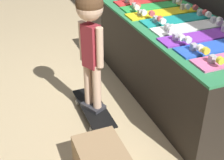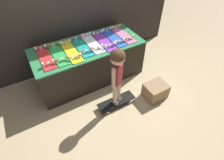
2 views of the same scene
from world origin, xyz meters
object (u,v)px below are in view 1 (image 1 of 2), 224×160
(skateboard_green_on_rack, at_px, (155,5))
(skateboard_purple_on_rack, at_px, (201,35))
(skateboard_blue_on_rack, at_px, (219,45))
(child, at_px, (90,30))
(skateboard_teal_on_rack, at_px, (178,18))
(skateboard_yellow_on_rack, at_px, (162,12))
(skateboard_white_on_rack, at_px, (191,26))
(skateboard_red_on_rack, at_px, (147,0))
(skateboard_on_floor, at_px, (93,109))

(skateboard_green_on_rack, distance_m, skateboard_purple_on_rack, 0.83)
(skateboard_purple_on_rack, relative_size, skateboard_blue_on_rack, 1.00)
(skateboard_purple_on_rack, bearing_deg, skateboard_green_on_rack, 177.84)
(skateboard_purple_on_rack, relative_size, child, 0.68)
(skateboard_teal_on_rack, bearing_deg, skateboard_purple_on_rack, -6.46)
(skateboard_yellow_on_rack, relative_size, skateboard_white_on_rack, 1.00)
(skateboard_yellow_on_rack, height_order, skateboard_white_on_rack, same)
(skateboard_green_on_rack, height_order, skateboard_teal_on_rack, same)
(skateboard_red_on_rack, xyz_separation_m, skateboard_white_on_rack, (0.83, 0.00, 0.00))
(skateboard_blue_on_rack, height_order, skateboard_on_floor, skateboard_blue_on_rack)
(skateboard_teal_on_rack, distance_m, skateboard_white_on_rack, 0.21)
(skateboard_blue_on_rack, bearing_deg, skateboard_red_on_rack, 179.18)
(skateboard_white_on_rack, distance_m, skateboard_blue_on_rack, 0.41)
(skateboard_red_on_rack, height_order, skateboard_on_floor, skateboard_red_on_rack)
(skateboard_yellow_on_rack, height_order, skateboard_purple_on_rack, same)
(child, bearing_deg, skateboard_purple_on_rack, 48.28)
(skateboard_red_on_rack, height_order, skateboard_teal_on_rack, same)
(skateboard_on_floor, bearing_deg, skateboard_purple_on_rack, 74.63)
(child, bearing_deg, skateboard_blue_on_rack, 36.92)
(skateboard_blue_on_rack, height_order, child, child)
(skateboard_green_on_rack, distance_m, child, 1.06)
(skateboard_white_on_rack, height_order, skateboard_purple_on_rack, same)
(skateboard_green_on_rack, relative_size, skateboard_teal_on_rack, 1.00)
(skateboard_yellow_on_rack, distance_m, skateboard_teal_on_rack, 0.21)
(skateboard_green_on_rack, bearing_deg, skateboard_teal_on_rack, 2.16)
(skateboard_green_on_rack, distance_m, skateboard_yellow_on_rack, 0.21)
(skateboard_yellow_on_rack, distance_m, skateboard_purple_on_rack, 0.62)
(skateboard_red_on_rack, bearing_deg, child, -48.19)
(skateboard_green_on_rack, bearing_deg, skateboard_purple_on_rack, -2.16)
(skateboard_red_on_rack, xyz_separation_m, skateboard_green_on_rack, (0.21, -0.01, 0.00))
(skateboard_on_floor, bearing_deg, skateboard_blue_on_rack, 63.27)
(skateboard_yellow_on_rack, bearing_deg, skateboard_purple_on_rack, 0.57)
(skateboard_green_on_rack, xyz_separation_m, skateboard_teal_on_rack, (0.41, 0.02, 0.00))
(skateboard_red_on_rack, relative_size, skateboard_purple_on_rack, 1.00)
(skateboard_red_on_rack, distance_m, skateboard_yellow_on_rack, 0.42)
(skateboard_green_on_rack, bearing_deg, child, -56.15)
(skateboard_teal_on_rack, relative_size, skateboard_blue_on_rack, 1.00)
(skateboard_teal_on_rack, bearing_deg, skateboard_yellow_on_rack, -165.61)
(child, bearing_deg, skateboard_teal_on_rack, 74.92)
(skateboard_red_on_rack, height_order, skateboard_green_on_rack, same)
(skateboard_green_on_rack, bearing_deg, skateboard_blue_on_rack, -0.42)
(skateboard_purple_on_rack, distance_m, child, 0.89)
(skateboard_white_on_rack, relative_size, skateboard_blue_on_rack, 1.00)
(skateboard_purple_on_rack, bearing_deg, skateboard_teal_on_rack, 173.54)
(skateboard_yellow_on_rack, xyz_separation_m, skateboard_blue_on_rack, (0.83, 0.03, 0.00))
(skateboard_purple_on_rack, xyz_separation_m, skateboard_blue_on_rack, (0.21, 0.02, 0.00))
(skateboard_yellow_on_rack, distance_m, skateboard_white_on_rack, 0.42)
(skateboard_red_on_rack, xyz_separation_m, skateboard_yellow_on_rack, (0.41, -0.05, 0.00))
(skateboard_white_on_rack, distance_m, child, 0.90)
(skateboard_on_floor, bearing_deg, skateboard_teal_on_rack, 101.27)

